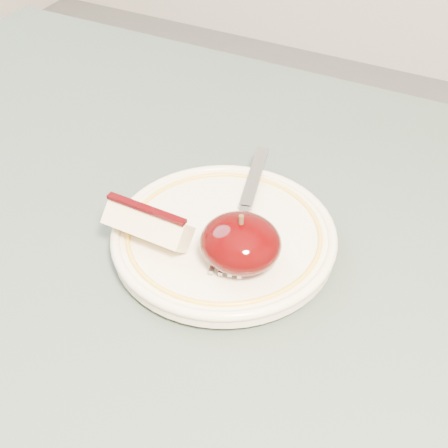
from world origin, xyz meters
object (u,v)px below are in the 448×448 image
at_px(table, 100,364).
at_px(plate, 224,236).
at_px(apple_half, 241,243).
at_px(fork, 245,208).

bearing_deg(table, plate, 55.63).
height_order(plate, apple_half, apple_half).
bearing_deg(fork, plate, 157.39).
xyz_separation_m(plate, apple_half, (0.03, -0.03, 0.02)).
relative_size(table, fork, 4.98).
bearing_deg(plate, table, -124.37).
bearing_deg(plate, apple_half, -41.85).
bearing_deg(table, fork, 60.98).
distance_m(plate, apple_half, 0.05).
distance_m(table, apple_half, 0.18).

